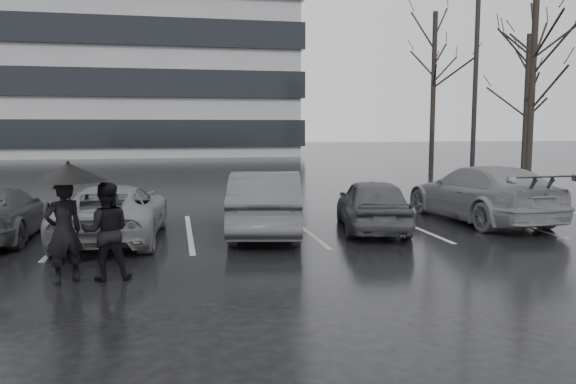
# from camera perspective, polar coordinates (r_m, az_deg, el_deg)

# --- Properties ---
(ground) EXTENTS (160.00, 160.00, 0.00)m
(ground) POSITION_cam_1_polar(r_m,az_deg,el_deg) (11.53, 1.41, -5.99)
(ground) COLOR black
(ground) RESTS_ON ground
(car_main) EXTENTS (2.24, 4.01, 1.29)m
(car_main) POSITION_cam_1_polar(r_m,az_deg,el_deg) (13.86, 8.58, -1.22)
(car_main) COLOR black
(car_main) RESTS_ON ground
(car_west_a) EXTENTS (2.33, 4.72, 1.49)m
(car_west_a) POSITION_cam_1_polar(r_m,az_deg,el_deg) (13.29, -2.30, -1.06)
(car_west_a) COLOR #2C2C2E
(car_west_a) RESTS_ON ground
(car_west_b) EXTENTS (2.34, 4.58, 1.24)m
(car_west_b) POSITION_cam_1_polar(r_m,az_deg,el_deg) (13.15, -17.25, -1.98)
(car_west_b) COLOR #555558
(car_west_b) RESTS_ON ground
(car_east) EXTENTS (2.43, 5.29, 1.50)m
(car_east) POSITION_cam_1_polar(r_m,az_deg,el_deg) (15.90, 19.01, -0.13)
(car_east) COLOR #555558
(car_east) RESTS_ON ground
(pedestrian_left) EXTENTS (0.74, 0.68, 1.69)m
(pedestrian_left) POSITION_cam_1_polar(r_m,az_deg,el_deg) (9.74, -21.82, -3.77)
(pedestrian_left) COLOR black
(pedestrian_left) RESTS_ON ground
(pedestrian_right) EXTENTS (0.83, 0.67, 1.62)m
(pedestrian_right) POSITION_cam_1_polar(r_m,az_deg,el_deg) (9.73, -17.98, -3.81)
(pedestrian_right) COLOR black
(pedestrian_right) RESTS_ON ground
(umbrella) EXTENTS (1.17, 1.17, 1.98)m
(umbrella) POSITION_cam_1_polar(r_m,az_deg,el_deg) (9.55, -21.42, 1.89)
(umbrella) COLOR black
(umbrella) RESTS_ON ground
(lamp_post) EXTENTS (0.50, 0.50, 9.20)m
(lamp_post) POSITION_cam_1_polar(r_m,az_deg,el_deg) (20.62, 18.51, 11.00)
(lamp_post) COLOR #949497
(lamp_post) RESTS_ON ground
(stall_stripes) EXTENTS (19.72, 5.00, 0.00)m
(stall_stripes) POSITION_cam_1_polar(r_m,az_deg,el_deg) (13.81, -4.15, -3.89)
(stall_stripes) COLOR #A8A8AB
(stall_stripes) RESTS_ON ground
(tree_east) EXTENTS (0.26, 0.26, 8.00)m
(tree_east) POSITION_cam_1_polar(r_m,az_deg,el_deg) (25.54, 23.54, 9.41)
(tree_east) COLOR black
(tree_east) RESTS_ON ground
(tree_ne) EXTENTS (0.26, 0.26, 7.00)m
(tree_ne) POSITION_cam_1_polar(r_m,az_deg,el_deg) (30.23, 23.05, 7.97)
(tree_ne) COLOR black
(tree_ne) RESTS_ON ground
(tree_north) EXTENTS (0.26, 0.26, 8.50)m
(tree_north) POSITION_cam_1_polar(r_m,az_deg,el_deg) (31.11, 14.53, 9.61)
(tree_north) COLOR black
(tree_north) RESTS_ON ground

